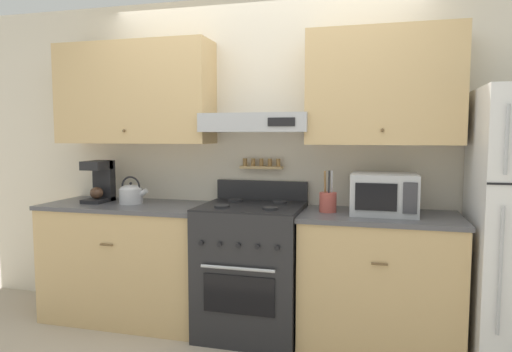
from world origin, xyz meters
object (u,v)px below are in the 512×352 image
object	(u,v)px
tea_kettle	(131,193)
coffee_maker	(100,181)
microwave	(384,194)
utensil_crock	(328,201)
stove_range	(252,268)

from	to	relation	value
tea_kettle	coffee_maker	bearing A→B (deg)	172.92
microwave	utensil_crock	size ratio (longest dim) A/B	1.51
stove_range	microwave	distance (m)	1.10
microwave	stove_range	bearing A→B (deg)	-176.66
stove_range	microwave	size ratio (longest dim) A/B	2.51
tea_kettle	coffee_maker	distance (m)	0.32
stove_range	microwave	xyz separation A→B (m)	(0.93, 0.05, 0.58)
coffee_maker	utensil_crock	bearing A→B (deg)	-1.15
coffee_maker	microwave	size ratio (longest dim) A/B	0.76
coffee_maker	tea_kettle	bearing A→B (deg)	-7.08
stove_range	tea_kettle	distance (m)	1.13
utensil_crock	tea_kettle	bearing A→B (deg)	-180.00
tea_kettle	utensil_crock	distance (m)	1.55
coffee_maker	utensil_crock	xyz separation A→B (m)	(1.85, -0.04, -0.10)
stove_range	coffee_maker	distance (m)	1.44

